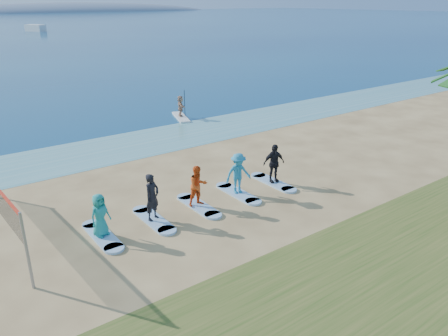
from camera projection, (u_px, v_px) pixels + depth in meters
ground at (227, 216)px, 17.22m from camera, size 600.00×600.00×0.00m
shallow_water at (118, 148)px, 25.10m from camera, size 600.00×600.00×0.00m
island_ridge at (74, 11)px, 294.87m from camera, size 220.00×56.00×18.00m
paddleboard at (181, 117)px, 31.39m from camera, size 1.62×3.07×0.12m
paddleboarder at (180, 106)px, 31.10m from camera, size 0.92×1.44×1.48m
boat_offshore_b at (36, 31)px, 114.73m from camera, size 4.36×6.21×1.70m
surfboard_0 at (102, 236)px, 15.68m from camera, size 0.70×2.20×0.09m
student_0 at (100, 215)px, 15.38m from camera, size 0.90×0.72×1.60m
surfboard_1 at (154, 220)px, 16.83m from camera, size 0.70×2.20×0.09m
student_1 at (152, 197)px, 16.47m from camera, size 0.79×0.67×1.85m
surfboard_2 at (199, 206)px, 17.97m from camera, size 0.70×2.20×0.09m
student_2 at (198, 186)px, 17.65m from camera, size 0.86×0.69×1.70m
surfboard_3 at (238, 193)px, 19.11m from camera, size 0.70×2.20×0.09m
student_3 at (238, 173)px, 18.77m from camera, size 1.27×0.88×1.81m
surfboard_4 at (273, 182)px, 20.26m from camera, size 0.70×2.20×0.09m
student_4 at (274, 163)px, 19.91m from camera, size 1.14×0.68×1.81m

